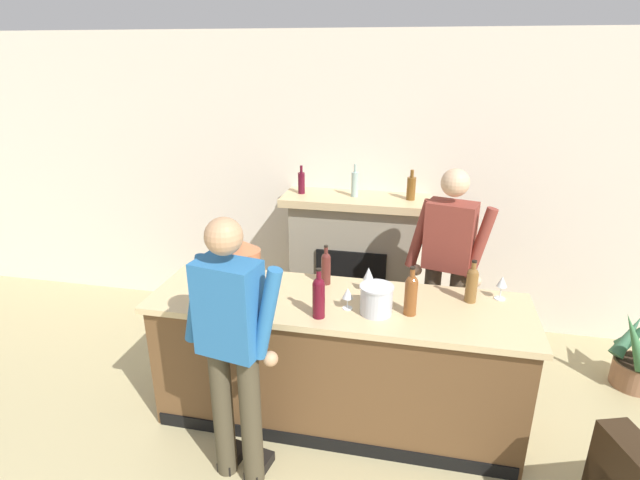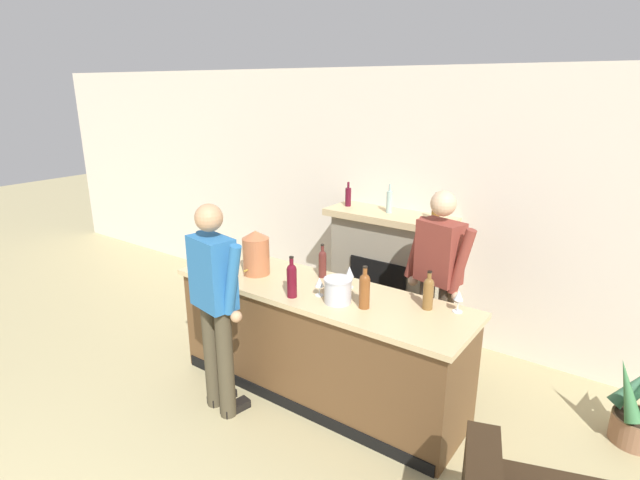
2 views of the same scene
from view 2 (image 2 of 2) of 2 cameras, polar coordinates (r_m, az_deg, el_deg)
The scene contains 15 objects.
wall_back_panel at distance 5.42m, azimuth 8.32°, elevation 4.38°, with size 12.00×0.07×2.75m.
bar_counter at distance 4.32m, azimuth -0.21°, elevation -11.55°, with size 2.60×0.77×0.97m.
fireplace_stone at distance 5.35m, azimuth 7.78°, elevation -3.65°, with size 1.33×0.52×1.62m.
potted_plant_corner at distance 4.56m, azimuth 32.63°, elevation -16.08°, with size 0.45×0.49×0.68m.
person_customer at distance 3.97m, azimuth -11.90°, elevation -6.94°, with size 0.65×0.36×1.75m.
person_bartender at distance 4.34m, azimuth 13.24°, elevation -4.70°, with size 0.64×0.37×1.76m.
copper_dispenser at distance 4.41m, azimuth -7.32°, elevation -1.40°, with size 0.24×0.28×0.40m.
ice_bucket_steel at distance 3.84m, azimuth 2.06°, elevation -5.78°, with size 0.22×0.22×0.19m.
wine_bottle_riesling_slim at distance 3.80m, azimuth 12.28°, elevation -5.81°, with size 0.08×0.08×0.30m.
wine_bottle_cabernet_heavy at distance 4.32m, azimuth 0.28°, elevation -2.58°, with size 0.07×0.07×0.30m.
wine_bottle_merlot_tall at distance 3.92m, azimuth -3.25°, elevation -4.46°, with size 0.08×0.08×0.34m.
wine_bottle_burgundy_dark at distance 3.74m, azimuth 5.11°, elevation -5.63°, with size 0.08×0.08×0.33m.
wine_glass_mid_counter at distance 3.95m, azimuth -0.07°, elevation -4.94°, with size 0.07×0.07×0.15m.
wine_glass_near_bucket at distance 4.11m, azimuth 3.39°, elevation -3.74°, with size 0.07×0.07×0.18m.
wine_glass_by_dispenser at distance 3.81m, azimuth 15.56°, elevation -6.28°, with size 0.07×0.07×0.17m.
Camera 2 is at (2.42, -0.14, 2.58)m, focal length 28.00 mm.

